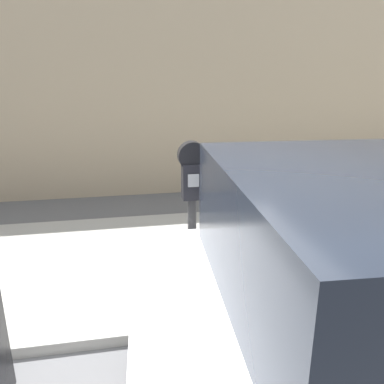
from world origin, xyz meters
name	(u,v)px	position (x,y,z in m)	size (l,w,h in m)	color
sidewalk	(135,262)	(0.00, 2.20, 0.05)	(24.00, 2.80, 0.10)	#ADAAA3
building_facade	(123,65)	(0.00, 5.18, 2.37)	(24.00, 0.30, 4.73)	tan
parking_meter	(192,204)	(0.47, 0.97, 1.17)	(0.23, 0.13, 1.59)	#2D2D30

